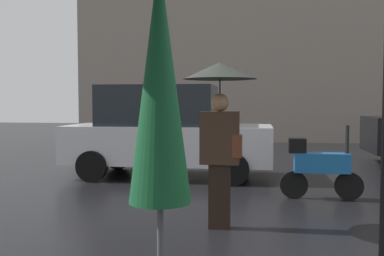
{
  "coord_description": "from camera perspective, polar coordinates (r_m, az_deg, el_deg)",
  "views": [
    {
      "loc": [
        -1.16,
        -2.6,
        1.61
      ],
      "look_at": [
        -2.22,
        4.57,
        1.18
      ],
      "focal_mm": 41.24,
      "sensor_mm": 36.0,
      "label": 1
    }
  ],
  "objects": [
    {
      "name": "pedestrian_with_umbrella",
      "position": [
        5.56,
        3.68,
        2.99
      ],
      "size": [
        0.93,
        0.93,
        2.11
      ],
      "rotation": [
        0.0,
        0.0,
        0.24
      ],
      "color": "black",
      "rests_on": "ground"
    },
    {
      "name": "parked_car_right",
      "position": [
        9.52,
        -3.41,
        -0.41
      ],
      "size": [
        4.37,
        1.91,
        1.97
      ],
      "rotation": [
        0.0,
        0.0,
        2.97
      ],
      "color": "silver",
      "rests_on": "ground"
    },
    {
      "name": "folded_patio_umbrella_near",
      "position": [
        2.36,
        -4.2,
        2.67
      ],
      "size": [
        0.51,
        0.51,
        2.38
      ],
      "color": "black",
      "rests_on": "ground"
    },
    {
      "name": "parked_scooter",
      "position": [
        7.61,
        16.07,
        -4.75
      ],
      "size": [
        1.35,
        0.32,
        1.23
      ],
      "rotation": [
        0.0,
        0.0,
        -0.09
      ],
      "color": "black",
      "rests_on": "ground"
    }
  ]
}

